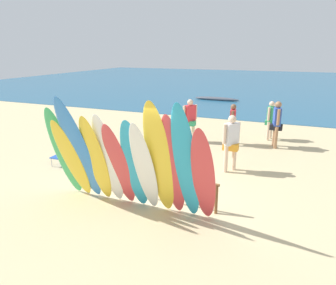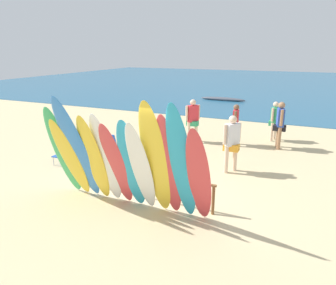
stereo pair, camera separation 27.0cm
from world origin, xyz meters
name	(u,v)px [view 2 (the right image)]	position (x,y,z in m)	size (l,w,h in m)	color
ground	(246,107)	(0.00, 14.00, 0.00)	(60.00, 60.00, 0.00)	#D3BC8C
ocean_water	(273,83)	(0.00, 29.80, 0.01)	(60.00, 40.00, 0.02)	#235B7F
surfboard_rack	(139,177)	(0.00, 0.00, 0.59)	(3.86, 0.07, 0.72)	brown
surfboard_green_0	(63,152)	(-1.71, -0.62, 1.17)	(0.57, 0.08, 2.46)	#38B266
surfboard_yellow_1	(71,159)	(-1.42, -0.71, 1.06)	(0.54, 0.08, 2.29)	yellow
surfboard_blue_2	(78,151)	(-1.10, -0.81, 1.34)	(0.54, 0.08, 2.90)	#337AD1
surfboard_yellow_3	(94,160)	(-0.76, -0.69, 1.13)	(0.47, 0.07, 2.41)	yellow
surfboard_white_4	(106,160)	(-0.48, -0.62, 1.15)	(0.49, 0.06, 2.42)	white
surfboard_red_5	(116,165)	(-0.21, -0.61, 1.05)	(0.55, 0.06, 2.24)	#D13D42
surfboard_teal_6	(132,166)	(0.20, -0.64, 1.12)	(0.51, 0.06, 2.37)	#289EC6
surfboard_white_7	(141,169)	(0.45, -0.69, 1.11)	(0.46, 0.07, 2.37)	white
surfboard_yellow_8	(156,161)	(0.79, -0.67, 1.33)	(0.56, 0.07, 2.79)	yellow
surfboard_red_9	(169,167)	(1.07, -0.61, 1.20)	(0.47, 0.08, 2.52)	#D13D42
surfboard_teal_10	(182,165)	(1.39, -0.71, 1.34)	(0.50, 0.07, 2.82)	#289EC6
surfboard_red_11	(199,178)	(1.74, -0.67, 1.12)	(0.47, 0.06, 2.40)	#D13D42
beachgoer_photographing	(275,118)	(2.42, 6.74, 0.90)	(0.41, 0.58, 1.57)	beige
beachgoer_strolling	(193,118)	(-0.50, 5.23, 0.97)	(0.44, 0.52, 1.69)	beige
beachgoer_by_water	(236,122)	(1.14, 5.45, 0.91)	(0.41, 0.59, 1.57)	brown
beachgoer_midbeach	(280,122)	(2.70, 5.72, 1.00)	(0.45, 0.64, 1.73)	#9E704C
beachgoer_near_rack	(232,140)	(1.63, 2.68, 0.99)	(0.45, 0.55, 1.72)	beige
beach_chair_red	(66,150)	(-3.39, 1.29, 0.43)	(0.51, 0.71, 0.81)	#B7B7BC
beach_chair_blue	(107,146)	(-2.43, 2.19, 0.43)	(0.64, 0.78, 0.82)	#B7B7BC
distant_boat	(223,99)	(-1.99, 15.88, 0.12)	(3.24, 0.56, 0.26)	#4C515B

